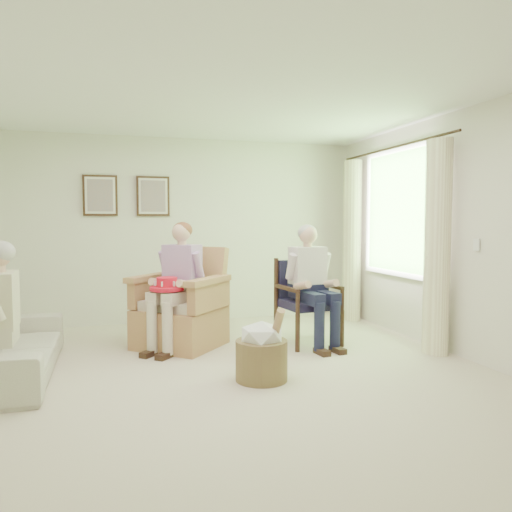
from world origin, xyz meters
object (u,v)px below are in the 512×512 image
at_px(wicker_armchair, 180,315).
at_px(person_wicker, 181,276).
at_px(red_hat, 167,285).
at_px(hatbox, 262,351).
at_px(wood_armchair, 306,298).
at_px(sofa, 9,345).
at_px(person_dark, 311,276).

distance_m(wicker_armchair, person_wicker, 0.49).
xyz_separation_m(red_hat, hatbox, (0.71, -1.18, -0.47)).
distance_m(wood_armchair, hatbox, 1.54).
height_order(wicker_armchair, sofa, wicker_armchair).
relative_size(person_dark, hatbox, 1.98).
bearing_deg(wood_armchair, sofa, -179.45).
bearing_deg(person_dark, person_wicker, 162.24).
bearing_deg(wicker_armchair, person_dark, 25.43).
xyz_separation_m(sofa, hatbox, (2.21, -0.78, -0.02)).
bearing_deg(person_wicker, person_dark, 31.00).
xyz_separation_m(wood_armchair, person_dark, (0.00, -0.16, 0.27)).
relative_size(wicker_armchair, sofa, 0.57).
xyz_separation_m(wicker_armchair, person_dark, (1.45, -0.41, 0.44)).
distance_m(wicker_armchair, wood_armchair, 1.48).
relative_size(person_wicker, red_hat, 3.78).
xyz_separation_m(person_wicker, red_hat, (-0.17, -0.14, -0.09)).
height_order(red_hat, hatbox, red_hat).
distance_m(wicker_armchair, red_hat, 0.51).
relative_size(wicker_armchair, red_hat, 3.07).
height_order(wood_armchair, hatbox, wood_armchair).
distance_m(wood_armchair, person_wicker, 1.49).
distance_m(wood_armchair, sofa, 3.16).
bearing_deg(person_dark, wood_armchair, 82.58).
bearing_deg(sofa, person_dark, -84.94).
distance_m(sofa, person_wicker, 1.83).
height_order(wood_armchair, red_hat, wood_armchair).
height_order(sofa, red_hat, red_hat).
xyz_separation_m(sofa, person_dark, (3.12, 0.28, 0.51)).
bearing_deg(wood_armchair, wicker_armchair, 162.69).
height_order(person_dark, red_hat, person_dark).
xyz_separation_m(wood_armchair, person_wicker, (-1.45, 0.10, 0.30)).
distance_m(person_dark, red_hat, 1.63).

